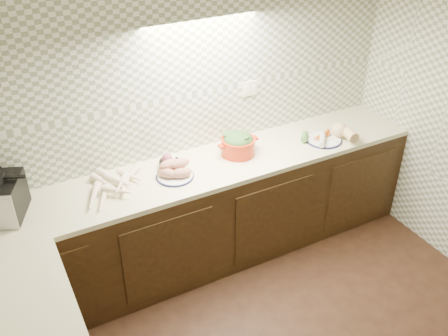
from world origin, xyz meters
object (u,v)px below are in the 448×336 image
parsnip_pile (109,188)px  sweet_potato_plate (175,171)px  onion_bowl (169,162)px  dutch_oven (238,144)px  veg_plate (331,134)px

parsnip_pile → sweet_potato_plate: sweet_potato_plate is taller
parsnip_pile → onion_bowl: 0.51m
onion_bowl → parsnip_pile: bearing=-168.2°
parsnip_pile → onion_bowl: (0.50, 0.10, 0.01)m
onion_bowl → dutch_oven: bearing=-6.8°
veg_plate → dutch_oven: bearing=168.9°
veg_plate → onion_bowl: bearing=170.7°
onion_bowl → veg_plate: veg_plate is taller
parsnip_pile → sweet_potato_plate: bearing=-3.3°
parsnip_pile → veg_plate: bearing=-3.6°
sweet_potato_plate → onion_bowl: sweet_potato_plate is taller
parsnip_pile → dutch_oven: (1.06, 0.04, 0.06)m
sweet_potato_plate → dutch_oven: bearing=6.6°
sweet_potato_plate → dutch_oven: (0.57, 0.07, 0.04)m
sweet_potato_plate → dutch_oven: 0.58m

